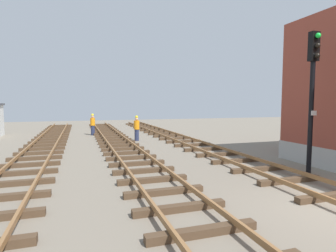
# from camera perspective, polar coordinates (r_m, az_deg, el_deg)

# --- Properties ---
(track_centre) EXTENTS (2.50, 61.76, 0.32)m
(track_centre) POSITION_cam_1_polar(r_m,az_deg,el_deg) (6.23, 7.20, -20.59)
(track_centre) COLOR #4C3826
(track_centre) RESTS_ON ground
(signal_mast) EXTENTS (0.36, 0.40, 5.48)m
(signal_mast) POSITION_cam_1_polar(r_m,az_deg,el_deg) (12.00, 27.75, 7.32)
(signal_mast) COLOR black
(signal_mast) RESTS_ON ground
(track_worker_foreground) EXTENTS (0.40, 0.40, 1.87)m
(track_worker_foreground) POSITION_cam_1_polar(r_m,az_deg,el_deg) (24.66, -15.34, 0.30)
(track_worker_foreground) COLOR #262D4C
(track_worker_foreground) RESTS_ON ground
(track_worker_distant) EXTENTS (0.40, 0.40, 1.87)m
(track_worker_distant) POSITION_cam_1_polar(r_m,az_deg,el_deg) (20.43, -6.51, -0.46)
(track_worker_distant) COLOR #262D4C
(track_worker_distant) RESTS_ON ground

